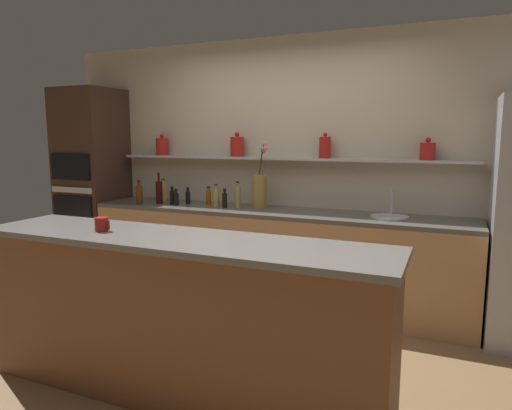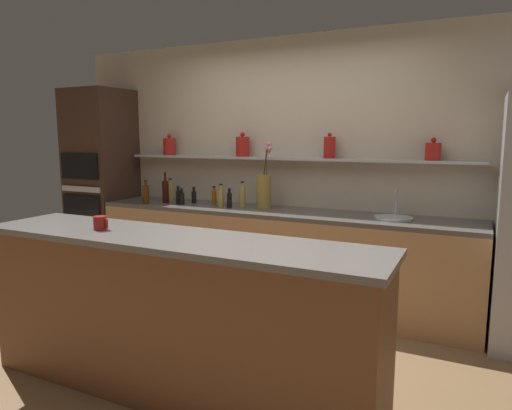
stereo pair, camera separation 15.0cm
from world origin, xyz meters
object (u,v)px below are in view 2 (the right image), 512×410
Objects in this scene: bottle_wine_4 at (166,191)px; bottle_sauce_8 at (214,197)px; flower_vase at (264,189)px; bottle_sauce_1 at (194,196)px; bottle_sauce_5 at (178,196)px; bottle_sauce_9 at (229,199)px; bottle_spirit_2 at (146,194)px; bottle_sauce_6 at (182,198)px; sink_fixture at (394,217)px; bottle_spirit_7 at (221,197)px; oven_tower at (102,184)px; bottle_spirit_0 at (171,191)px; coffee_mug at (100,223)px.

bottle_sauce_8 is (0.52, 0.14, -0.04)m from bottle_wine_4.
bottle_sauce_1 is at bearing 179.25° from flower_vase.
bottle_sauce_5 is 0.99× the size of bottle_sauce_9.
bottle_spirit_2 is 1.31× the size of bottle_sauce_8.
bottle_sauce_9 is at bearing 4.78° from bottle_sauce_6.
sink_fixture is 1.40× the size of bottle_spirit_7.
bottle_sauce_5 is at bearing -178.69° from bottle_sauce_9.
oven_tower reaches higher than sink_fixture.
bottle_sauce_5 reaches higher than bottle_sauce_6.
bottle_spirit_0 is at bearing 167.75° from bottle_sauce_9.
bottle_spirit_0 is (0.87, 0.15, -0.05)m from oven_tower.
bottle_sauce_8 is at bearing 15.28° from bottle_wine_4.
flower_vase is 3.80× the size of bottle_sauce_6.
bottle_spirit_0 is 1.28× the size of bottle_sauce_8.
sink_fixture is 1.33× the size of bottle_spirit_0.
bottle_sauce_5 is at bearing -157.75° from bottle_sauce_8.
bottle_sauce_1 is (1.23, 0.07, -0.08)m from oven_tower.
flower_vase is at bearing -3.04° from bottle_sauce_8.
bottle_sauce_1 is 0.16m from bottle_sauce_6.
flower_vase reaches higher than bottle_spirit_0.
bottle_spirit_7 reaches higher than bottle_sauce_5.
bottle_spirit_2 is (-2.52, -0.19, 0.08)m from sink_fixture.
sink_fixture is at bearing 2.61° from bottle_sauce_6.
sink_fixture is at bearing 49.16° from coffee_mug.
flower_vase is 3.45× the size of bottle_sauce_8.
bottle_spirit_7 reaches higher than coffee_mug.
oven_tower is 1.24m from bottle_sauce_1.
bottle_spirit_7 is (0.43, 0.07, 0.02)m from bottle_sauce_6.
bottle_sauce_5 is (1.12, -0.05, -0.07)m from oven_tower.
bottle_sauce_9 is (0.49, -0.11, 0.01)m from bottle_sauce_1.
oven_tower reaches higher than bottle_sauce_9.
bottle_sauce_5 is at bearing 109.93° from coffee_mug.
bottle_spirit_2 is 1.29× the size of bottle_sauce_9.
sink_fixture is 2.20m from bottle_sauce_5.
oven_tower is 0.96m from bottle_wine_4.
bottle_sauce_8 is 1.91m from coffee_mug.
flower_vase is 0.60m from bottle_sauce_8.
bottle_wine_4 is (-2.36, -0.06, 0.10)m from sink_fixture.
flower_vase is 2.70× the size of bottle_spirit_0.
oven_tower is 0.82m from bottle_spirit_2.
bottle_spirit_0 is 0.34m from bottle_spirit_2.
bottle_sauce_6 is at bearing -24.68° from bottle_sauce_5.
sink_fixture reaches higher than bottle_spirit_7.
bottle_spirit_7 is (0.67, 0.03, -0.03)m from bottle_wine_4.
bottle_spirit_7 is (-1.70, -0.03, 0.07)m from sink_fixture.
bottle_spirit_7 reaches higher than bottle_sauce_1.
flower_vase reaches higher than bottle_sauce_8.
bottle_sauce_8 is (1.47, 0.09, -0.08)m from oven_tower.
bottle_spirit_2 is at bearing -150.28° from bottle_sauce_1.
bottle_wine_4 is 0.54m from bottle_sauce_8.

